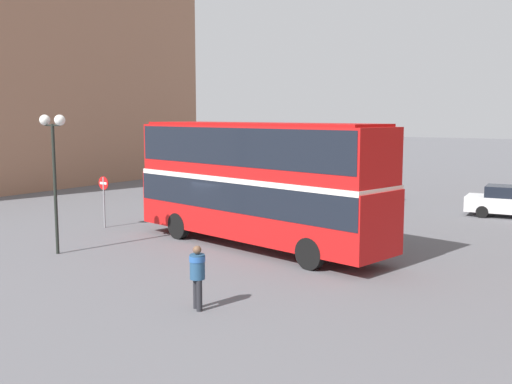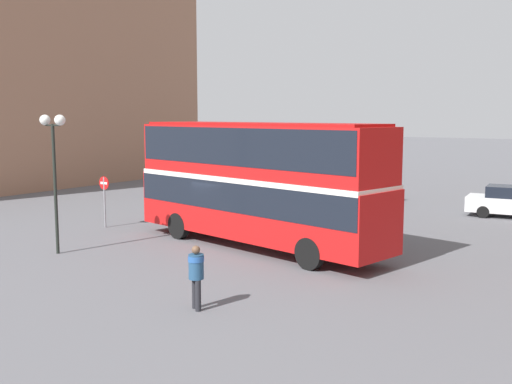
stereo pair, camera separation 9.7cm
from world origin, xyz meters
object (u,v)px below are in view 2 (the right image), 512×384
object	(u,v)px
parked_car_side_street	(361,187)
no_entry_sign	(104,193)
pedestrian_foreground	(196,271)
street_lamp_twin_globe	(53,145)
double_decker_bus	(256,176)
parked_car_kerb_near	(191,181)

from	to	relation	value
parked_car_side_street	no_entry_sign	bearing A→B (deg)	66.00
pedestrian_foreground	street_lamp_twin_globe	distance (m)	9.22
double_decker_bus	pedestrian_foreground	world-z (taller)	double_decker_bus
double_decker_bus	street_lamp_twin_globe	size ratio (longest dim) A/B	2.29
double_decker_bus	parked_car_side_street	bearing A→B (deg)	108.96
street_lamp_twin_globe	no_entry_sign	bearing A→B (deg)	118.81
pedestrian_foreground	street_lamp_twin_globe	xyz separation A→B (m)	(-8.46, 2.15, 2.98)
pedestrian_foreground	parked_car_kerb_near	xyz separation A→B (m)	(-15.54, 18.28, -0.26)
parked_car_kerb_near	street_lamp_twin_globe	distance (m)	17.91
parked_car_side_street	parked_car_kerb_near	bearing A→B (deg)	14.99
pedestrian_foreground	parked_car_side_street	world-z (taller)	pedestrian_foreground
parked_car_kerb_near	street_lamp_twin_globe	bearing A→B (deg)	-80.41
pedestrian_foreground	parked_car_kerb_near	distance (m)	23.99
double_decker_bus	street_lamp_twin_globe	xyz separation A→B (m)	(-5.55, -5.00, 1.26)
double_decker_bus	parked_car_kerb_near	bearing A→B (deg)	149.96
double_decker_bus	street_lamp_twin_globe	bearing A→B (deg)	-126.64
street_lamp_twin_globe	double_decker_bus	bearing A→B (deg)	42.03
double_decker_bus	no_entry_sign	distance (m)	8.18
parked_car_kerb_near	pedestrian_foreground	bearing A→B (deg)	-63.75
pedestrian_foreground	no_entry_sign	world-z (taller)	no_entry_sign
pedestrian_foreground	parked_car_kerb_near	bearing A→B (deg)	-107.73
pedestrian_foreground	street_lamp_twin_globe	bearing A→B (deg)	-72.35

